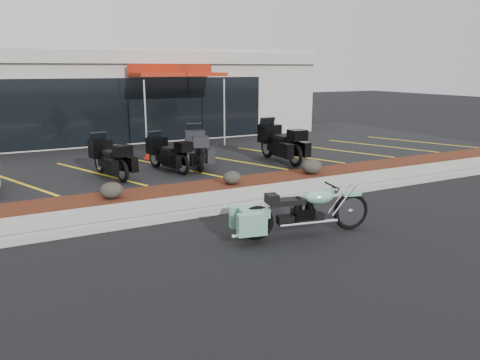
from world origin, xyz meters
TOP-DOWN VIEW (x-y plane):
  - ground at (0.00, 0.00)m, footprint 90.00×90.00m
  - curb at (0.00, 0.90)m, footprint 24.00×0.25m
  - sidewalk at (0.00, 1.60)m, footprint 24.00×1.20m
  - mulch_bed at (0.00, 2.80)m, footprint 24.00×1.20m
  - upper_lot at (0.00, 8.20)m, footprint 26.00×9.60m
  - dealership_building at (0.00, 14.47)m, footprint 18.00×8.16m
  - boulder_left at (-2.44, 2.65)m, footprint 0.55×0.46m
  - boulder_mid at (0.72, 2.60)m, footprint 0.50×0.42m
  - boulder_right at (3.34, 2.66)m, footprint 0.63×0.53m
  - hero_cruiser at (1.41, -1.33)m, footprint 2.89×1.22m
  - touring_black_front at (-2.11, 5.64)m, footprint 1.20×2.21m
  - touring_black_mid at (-0.42, 5.66)m, footprint 1.26×2.11m
  - touring_grey at (0.98, 5.89)m, footprint 1.42×2.37m
  - touring_black_rear at (3.51, 5.49)m, footprint 0.93×2.41m
  - traffic_cone at (-0.16, 7.19)m, footprint 0.36×0.36m
  - popup_canopy at (1.75, 10.15)m, footprint 4.35×4.35m

SIDE VIEW (x-z plane):
  - ground at x=0.00m, z-range 0.00..0.00m
  - curb at x=0.00m, z-range 0.00..0.15m
  - sidewalk at x=0.00m, z-range 0.00..0.15m
  - upper_lot at x=0.00m, z-range 0.00..0.15m
  - mulch_bed at x=0.00m, z-range 0.00..0.16m
  - boulder_mid at x=0.72m, z-range 0.16..0.51m
  - boulder_left at x=-2.44m, z-range 0.16..0.55m
  - traffic_cone at x=-0.16m, z-range 0.15..0.59m
  - boulder_right at x=3.34m, z-range 0.16..0.61m
  - hero_cruiser at x=1.41m, z-range 0.00..0.99m
  - touring_black_mid at x=-0.42m, z-range 0.15..1.30m
  - touring_black_front at x=-2.11m, z-range 0.15..1.37m
  - touring_grey at x=0.98m, z-range 0.15..1.44m
  - touring_black_rear at x=3.51m, z-range 0.15..1.55m
  - dealership_building at x=0.00m, z-range 0.01..4.01m
  - popup_canopy at x=1.75m, z-range 1.45..4.63m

